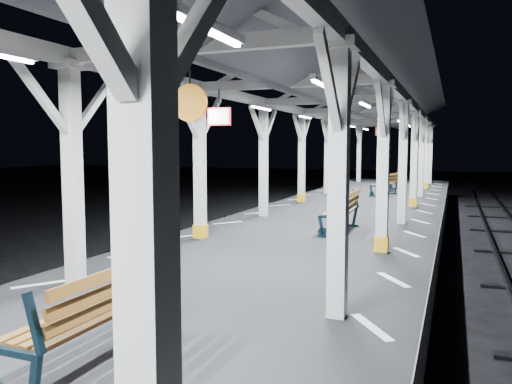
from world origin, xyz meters
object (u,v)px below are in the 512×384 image
Objects in this scene: bench_mid at (344,210)px; bench_far at (387,184)px; bench_extra at (393,181)px; bench_near at (98,313)px.

bench_mid reaches higher than bench_far.
bench_extra is at bearing 103.24° from bench_far.
bench_mid reaches higher than bench_extra.
bench_near reaches higher than bench_far.
bench_mid is (0.60, 8.30, 0.01)m from bench_near.
bench_mid is at bearing -81.81° from bench_extra.
bench_near is 0.97× the size of bench_far.
bench_mid is 1.00× the size of bench_far.
bench_near is 20.82m from bench_extra.
bench_near is at bearing -83.87° from bench_extra.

